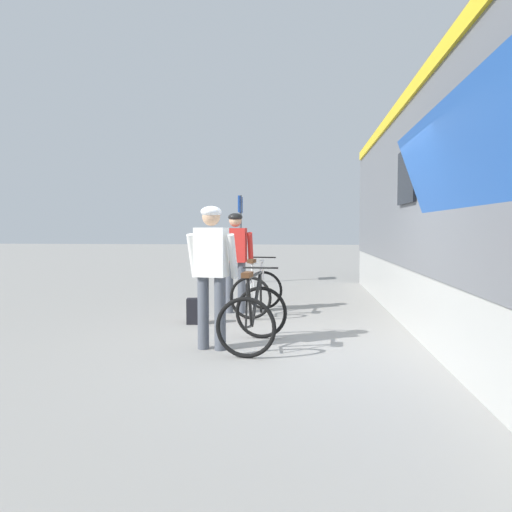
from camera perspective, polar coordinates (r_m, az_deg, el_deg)
ground_plane at (r=6.26m, az=5.75°, el=-10.50°), size 80.00×80.00×0.00m
cyclist_near_in_white at (r=5.91m, az=-5.28°, el=-0.96°), size 0.64×0.37×1.76m
cyclist_far_in_red at (r=8.47m, az=-2.45°, el=0.31°), size 0.62×0.32×1.76m
bicycle_near_black at (r=6.05m, az=-0.25°, el=-7.08°), size 0.80×1.13×0.99m
bicycle_far_white at (r=8.42m, az=0.15°, el=-4.17°), size 0.84×1.15×0.99m
backpack_on_platform at (r=7.64m, az=-7.11°, el=-6.49°), size 0.30×0.21×0.40m
platform_sign_post at (r=13.16m, az=-1.86°, el=3.82°), size 0.08×0.70×2.40m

